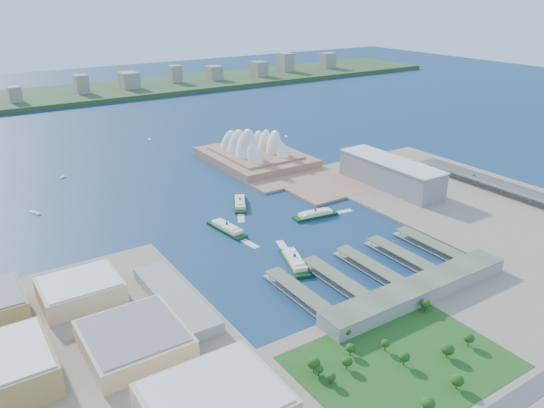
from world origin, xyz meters
TOP-DOWN VIEW (x-y plane):
  - ground at (0.00, 0.00)m, footprint 3000.00×3000.00m
  - west_land at (-250.00, -105.00)m, footprint 220.00×390.00m
  - south_land at (0.00, -210.00)m, footprint 720.00×180.00m
  - east_land at (240.00, -50.00)m, footprint 240.00×500.00m
  - peninsula at (107.50, 260.00)m, footprint 135.00×220.00m
  - far_shore at (0.00, 980.00)m, footprint 2200.00×260.00m
  - opera_house at (105.00, 280.00)m, footprint 134.00×180.00m
  - toaster_building at (195.00, 80.00)m, footprint 45.00×155.00m
  - expressway at (300.00, -60.00)m, footprint 26.00×340.00m
  - west_buildings at (-250.00, -70.00)m, footprint 200.00×280.00m
  - ferry_wharves at (14.00, -75.00)m, footprint 184.00×90.00m
  - terminal_building at (15.00, -135.00)m, footprint 200.00×28.00m
  - park at (-60.00, -190.00)m, footprint 150.00×110.00m
  - far_skyline at (0.00, 960.00)m, footprint 1900.00×140.00m
  - ferry_a at (-55.65, 79.12)m, footprint 21.94×59.62m
  - ferry_b at (-5.71, 136.20)m, footprint 38.91×55.71m
  - ferry_c at (-37.19, -24.75)m, footprint 32.80×61.00m
  - ferry_d at (50.94, 56.23)m, footprint 56.45×21.10m
  - boat_a at (-225.11, 249.49)m, footprint 10.07×16.31m
  - boat_b at (-165.96, 365.82)m, footprint 9.68×9.10m
  - boat_c at (230.17, 375.87)m, footprint 7.01×11.18m
  - boat_e at (14.68, 493.83)m, footprint 5.11×11.48m
  - car_c at (296.00, 22.72)m, footprint 2.01×4.95m

SIDE VIEW (x-z plane):
  - ground at x=0.00m, z-range 0.00..0.00m
  - boat_c at x=230.17m, z-range 0.00..2.43m
  - boat_b at x=-165.96m, z-range 0.00..2.66m
  - boat_e at x=14.68m, z-range 0.00..2.72m
  - west_land at x=-250.00m, z-range 0.00..3.00m
  - south_land at x=0.00m, z-range 0.00..3.00m
  - east_land at x=240.00m, z-range 0.00..3.00m
  - peninsula at x=107.50m, z-range 0.00..3.00m
  - boat_a at x=-225.11m, z-range 0.00..3.09m
  - ferry_wharves at x=14.00m, z-range 0.00..9.30m
  - ferry_d at x=50.94m, z-range 0.00..10.42m
  - ferry_b at x=-5.71m, z-range 0.00..10.52m
  - ferry_a at x=-55.65m, z-range 0.00..11.01m
  - ferry_c at x=-37.19m, z-range 0.00..11.20m
  - far_shore at x=0.00m, z-range 0.00..12.00m
  - expressway at x=300.00m, z-range 3.00..14.85m
  - terminal_building at x=15.00m, z-range 3.00..15.00m
  - park at x=-60.00m, z-range 3.00..19.00m
  - car_c at x=296.00m, z-range 14.85..16.29m
  - west_buildings at x=-250.00m, z-range 3.00..30.00m
  - toaster_building at x=195.00m, z-range 3.00..38.00m
  - opera_house at x=105.00m, z-range 3.00..61.00m
  - far_skyline at x=0.00m, z-range 12.00..67.00m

